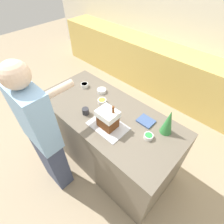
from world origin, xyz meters
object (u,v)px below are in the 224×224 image
candy_bowl_center_rear (102,101)px  candy_bowl_near_tray_right (148,136)px  decorative_tree (168,122)px  cookbook (146,121)px  candy_bowl_behind_tray (85,85)px  candy_bowl_far_right (102,91)px  person (43,136)px  mug (86,111)px  gingerbread_house (108,118)px  baking_tray (108,126)px

candy_bowl_center_rear → candy_bowl_near_tray_right: (0.72, -0.05, -0.00)m
decorative_tree → cookbook: decorative_tree is taller
candy_bowl_center_rear → candy_bowl_behind_tray: size_ratio=1.08×
candy_bowl_far_right → person: person is taller
decorative_tree → mug: size_ratio=3.84×
gingerbread_house → mug: (-0.31, -0.04, -0.08)m
candy_bowl_far_right → person: size_ratio=0.07×
mug → cookbook: bearing=33.0°
baking_tray → decorative_tree: bearing=36.5°
gingerbread_house → decorative_tree: bearing=36.5°
cookbook → person: bearing=-127.0°
decorative_tree → candy_bowl_near_tray_right: (-0.08, -0.19, -0.12)m
gingerbread_house → candy_bowl_far_right: size_ratio=2.44×
candy_bowl_far_right → cookbook: bearing=-2.6°
gingerbread_house → candy_bowl_center_rear: bearing=145.1°
baking_tray → mug: mug is taller
gingerbread_house → person: size_ratio=0.17×
decorative_tree → mug: 0.89m
baking_tray → decorative_tree: decorative_tree is taller
candy_bowl_center_rear → mug: mug is taller
decorative_tree → candy_bowl_far_right: bearing=179.5°
candy_bowl_behind_tray → cookbook: (0.97, 0.04, -0.02)m
gingerbread_house → mug: gingerbread_house is taller
candy_bowl_behind_tray → decorative_tree: bearing=3.3°
decorative_tree → candy_bowl_behind_tray: size_ratio=3.02×
mug → gingerbread_house: bearing=7.1°
candy_bowl_near_tray_right → person: size_ratio=0.05×
candy_bowl_behind_tray → baking_tray: bearing=-21.6°
candy_bowl_center_rear → cookbook: bearing=10.8°
candy_bowl_center_rear → candy_bowl_far_right: candy_bowl_center_rear is taller
decorative_tree → candy_bowl_near_tray_right: 0.24m
cookbook → candy_bowl_far_right: bearing=177.4°
candy_bowl_far_right → person: bearing=-85.6°
decorative_tree → mug: (-0.79, -0.39, -0.11)m
gingerbread_house → candy_bowl_behind_tray: (-0.72, 0.28, -0.09)m
candy_bowl_near_tray_right → candy_bowl_behind_tray: candy_bowl_behind_tray is taller
candy_bowl_near_tray_right → cookbook: size_ratio=0.54×
gingerbread_house → candy_bowl_far_right: (-0.47, 0.36, -0.10)m
candy_bowl_near_tray_right → cookbook: bearing=131.9°
baking_tray → candy_bowl_far_right: candy_bowl_far_right is taller
person → candy_bowl_near_tray_right: bearing=41.5°
baking_tray → gingerbread_house: gingerbread_house is taller
candy_bowl_near_tray_right → decorative_tree: bearing=66.6°
candy_bowl_near_tray_right → mug: 0.74m
gingerbread_house → cookbook: size_ratio=1.67×
candy_bowl_far_right → cookbook: size_ratio=0.68×
gingerbread_house → candy_bowl_near_tray_right: 0.44m
gingerbread_house → candy_bowl_near_tray_right: (0.40, 0.17, -0.10)m
decorative_tree → person: bearing=-134.6°
candy_bowl_center_rear → person: size_ratio=0.06×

